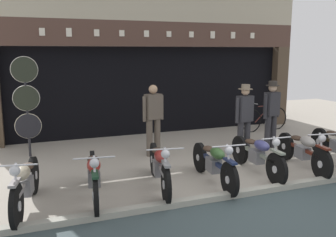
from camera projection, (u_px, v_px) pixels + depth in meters
name	position (u px, v px, depth m)	size (l,w,h in m)	color
ground	(291.00, 223.00, 5.40)	(21.29, 22.00, 0.18)	#A49B8D
shop_facade	(138.00, 71.00, 12.37)	(9.59, 4.42, 6.87)	black
motorcycle_far_left	(25.00, 184.00, 5.69)	(0.64, 1.96, 0.92)	black
motorcycle_left	(94.00, 175.00, 6.10)	(0.62, 2.02, 0.91)	black
motorcycle_center_left	(159.00, 166.00, 6.58)	(0.66, 2.08, 0.93)	black
motorcycle_center	(214.00, 162.00, 6.82)	(0.62, 1.99, 0.90)	black
motorcycle_center_right	(257.00, 154.00, 7.36)	(0.62, 2.04, 0.91)	black
motorcycle_right	(303.00, 150.00, 7.66)	(0.62, 2.00, 0.91)	black
salesman_left	(153.00, 117.00, 8.58)	(0.55, 0.30, 1.70)	brown
shopkeeper_center	(244.00, 116.00, 8.71)	(0.55, 0.33, 1.70)	#2D2D33
salesman_right	(271.00, 111.00, 9.26)	(0.55, 0.35, 1.73)	#2D2D33
tyre_sign_pole	(26.00, 99.00, 8.42)	(0.60, 0.06, 2.36)	#232328
advert_board_near	(204.00, 70.00, 11.51)	(0.72, 0.03, 1.10)	silver
advert_board_far	(236.00, 71.00, 11.93)	(0.64, 0.03, 1.05)	beige
leaning_bicycle	(265.00, 119.00, 11.42)	(1.74, 0.50, 0.95)	black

